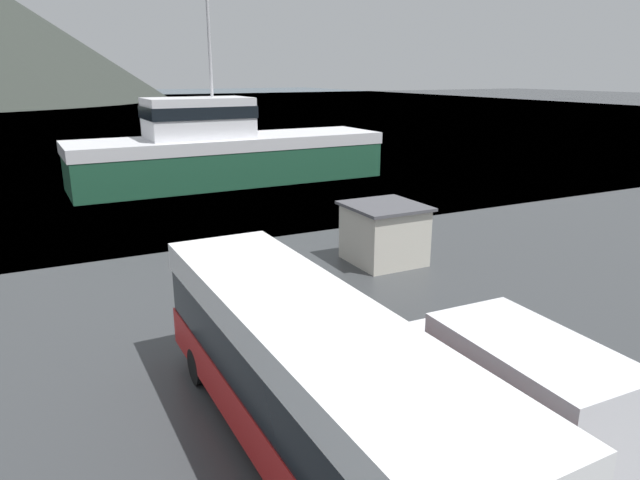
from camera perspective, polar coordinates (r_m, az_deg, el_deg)
The scene contains 6 objects.
water_surface at distance 143.87m, azimuth -25.47°, elevation 11.99°, with size 240.00×240.00×0.00m, color #3D5160.
tour_bus at distance 11.22m, azimuth -1.21°, elevation -13.31°, with size 2.76×10.81×3.18m.
delivery_van at distance 12.21m, azimuth 18.19°, elevation -13.88°, with size 2.20×5.54×2.61m.
fishing_boat at distance 39.80m, azimuth -9.42°, elevation 8.89°, with size 21.32×6.12×12.49m.
dock_kiosk at distance 22.86m, azimuth 6.42°, elevation 0.69°, with size 2.87×2.99×2.36m.
small_boat at distance 49.95m, azimuth -3.56°, elevation 8.53°, with size 6.24×5.01×0.98m.
Camera 1 is at (-5.03, -2.16, 7.36)m, focal length 32.00 mm.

